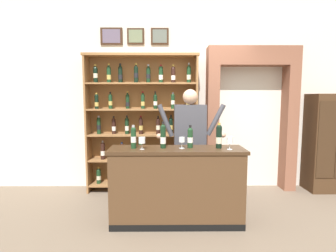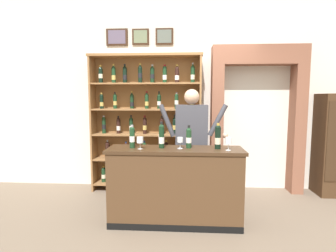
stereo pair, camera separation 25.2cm
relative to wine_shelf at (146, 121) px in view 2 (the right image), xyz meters
The scene contains 13 objects.
ground_plane 1.79m from the wine_shelf, 66.07° to the right, with size 14.00×14.00×0.02m, color #6B5B4C.
back_wall 0.83m from the wine_shelf, 28.37° to the left, with size 12.00×0.19×3.50m.
wine_shelf is the anchor object (origin of this frame).
archway_doorway 1.87m from the wine_shelf, ahead, with size 1.52×0.45×2.43m.
tasting_counter 1.50m from the wine_shelf, 66.05° to the right, with size 1.68×0.48×0.96m.
shopkeeper 0.98m from the wine_shelf, 39.40° to the right, with size 1.02×0.22×1.71m.
tasting_bottle_brunello 1.21m from the wine_shelf, 90.02° to the right, with size 0.07×0.07×0.29m.
tasting_bottle_grappa 1.25m from the wine_shelf, 72.92° to the right, with size 0.07×0.07×0.33m.
tasting_bottle_riserva 1.37m from the wine_shelf, 58.95° to the right, with size 0.07×0.07×0.29m.
tasting_bottle_super_tuscan 1.60m from the wine_shelf, 48.58° to the right, with size 0.07×0.07×0.32m.
wine_glass_right 1.75m from the wine_shelf, 47.85° to the right, with size 0.07×0.07×0.16m.
wine_glass_spare 1.28m from the wine_shelf, 85.07° to the right, with size 0.08×0.08×0.15m.
wine_glass_left 1.36m from the wine_shelf, 63.89° to the right, with size 0.07×0.07×0.14m.
Camera 2 is at (0.12, -3.24, 1.59)m, focal length 28.37 mm.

